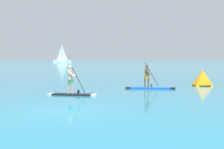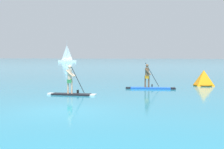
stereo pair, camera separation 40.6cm
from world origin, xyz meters
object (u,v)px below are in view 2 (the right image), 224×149
Objects in this scene: paddleboarder_mid_center at (71,88)px; sailboat_left_horizon at (67,60)px; race_marker_buoy at (204,79)px; paddleboarder_far_right at (150,84)px.

paddleboarder_mid_center is 92.03m from sailboat_left_horizon.
paddleboarder_mid_center is at bearing -135.30° from race_marker_buoy.
sailboat_left_horizon is at bearing 108.99° from paddleboarder_far_right.
race_marker_buoy is 88.17m from sailboat_left_horizon.
sailboat_left_horizon reaches higher than paddleboarder_far_right.
race_marker_buoy is 0.25× the size of sailboat_left_horizon.
race_marker_buoy is at bearing 44.29° from paddleboarder_mid_center.
sailboat_left_horizon reaches higher than race_marker_buoy.
paddleboarder_far_right is 89.43m from sailboat_left_horizon.
paddleboarder_far_right is at bearing -139.19° from race_marker_buoy.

